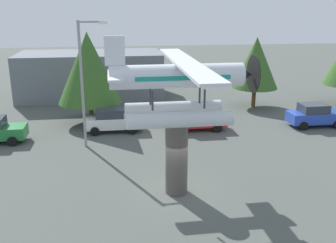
# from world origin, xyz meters

# --- Properties ---
(ground_plane) EXTENTS (140.00, 140.00, 0.00)m
(ground_plane) POSITION_xyz_m (0.00, 0.00, 0.00)
(ground_plane) COLOR #4C514C
(display_pedestal) EXTENTS (1.10, 1.10, 3.73)m
(display_pedestal) POSITION_xyz_m (0.00, 0.00, 1.86)
(display_pedestal) COLOR #4C4742
(display_pedestal) RESTS_ON ground
(floatplane_monument) EXTENTS (6.93, 10.41, 4.00)m
(floatplane_monument) POSITION_xyz_m (0.13, 0.00, 5.40)
(floatplane_monument) COLOR silver
(floatplane_monument) RESTS_ON display_pedestal
(car_mid_white) EXTENTS (4.20, 2.02, 1.76)m
(car_mid_white) POSITION_xyz_m (-3.09, 10.26, 0.88)
(car_mid_white) COLOR white
(car_mid_white) RESTS_ON ground
(car_far_red) EXTENTS (4.20, 2.02, 1.76)m
(car_far_red) POSITION_xyz_m (3.10, 9.82, 0.88)
(car_far_red) COLOR red
(car_far_red) RESTS_ON ground
(car_distant_blue) EXTENTS (4.20, 2.02, 1.76)m
(car_distant_blue) POSITION_xyz_m (12.29, 9.38, 0.88)
(car_distant_blue) COLOR #2847B7
(car_distant_blue) RESTS_ON ground
(streetlight_primary) EXTENTS (1.84, 0.28, 8.11)m
(streetlight_primary) POSITION_xyz_m (-4.70, 7.32, 4.70)
(streetlight_primary) COLOR gray
(streetlight_primary) RESTS_ON ground
(storefront_building) EXTENTS (13.95, 6.64, 4.42)m
(storefront_building) POSITION_xyz_m (-5.13, 22.00, 2.21)
(storefront_building) COLOR slate
(storefront_building) RESTS_ON ground
(tree_east) EXTENTS (4.87, 4.87, 7.07)m
(tree_east) POSITION_xyz_m (-4.77, 12.70, 4.36)
(tree_east) COLOR brown
(tree_east) RESTS_ON ground
(tree_center_back) EXTENTS (4.04, 4.04, 6.27)m
(tree_center_back) POSITION_xyz_m (9.67, 15.68, 4.02)
(tree_center_back) COLOR brown
(tree_center_back) RESTS_ON ground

